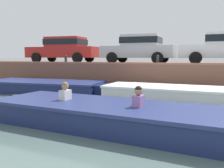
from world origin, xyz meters
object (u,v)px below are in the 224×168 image
object	(u,v)px
boat_moored_central_white	(168,93)
motorboat_passing	(115,116)
mooring_bollard_west	(66,59)
car_left_inner_silver	(139,48)
car_leftmost_red	(64,49)
mooring_bollard_mid	(158,59)
boat_moored_west_navy	(50,87)

from	to	relation	value
boat_moored_central_white	motorboat_passing	bearing A→B (deg)	-98.87
motorboat_passing	mooring_bollard_west	distance (m)	8.33
car_left_inner_silver	mooring_bollard_west	distance (m)	4.11
car_leftmost_red	car_left_inner_silver	size ratio (longest dim) A/B	1.11
car_left_inner_silver	mooring_bollard_mid	size ratio (longest dim) A/B	9.00
mooring_bollard_west	mooring_bollard_mid	size ratio (longest dim) A/B	1.00
boat_moored_west_navy	motorboat_passing	world-z (taller)	motorboat_passing
car_left_inner_silver	mooring_bollard_west	xyz separation A→B (m)	(-3.80, -1.44, -0.61)
boat_moored_west_navy	car_left_inner_silver	distance (m)	5.28
boat_moored_central_white	car_left_inner_silver	distance (m)	4.46
boat_moored_west_navy	motorboat_passing	bearing A→B (deg)	-42.41
car_leftmost_red	boat_moored_west_navy	bearing A→B (deg)	-70.92
motorboat_passing	car_left_inner_silver	size ratio (longest dim) A/B	1.84
car_left_inner_silver	mooring_bollard_west	size ratio (longest dim) A/B	9.00
car_leftmost_red	car_left_inner_silver	world-z (taller)	same
boat_moored_central_white	motorboat_passing	world-z (taller)	motorboat_passing
boat_moored_west_navy	mooring_bollard_mid	size ratio (longest dim) A/B	15.17
boat_moored_central_white	car_left_inner_silver	world-z (taller)	car_left_inner_silver
car_leftmost_red	car_left_inner_silver	bearing A→B (deg)	-0.05
motorboat_passing	mooring_bollard_mid	bearing A→B (deg)	90.73
boat_moored_west_navy	boat_moored_central_white	world-z (taller)	boat_moored_west_navy
car_left_inner_silver	mooring_bollard_mid	xyz separation A→B (m)	(1.26, -1.44, -0.61)
car_left_inner_silver	boat_moored_central_white	bearing A→B (deg)	-59.75
boat_moored_central_white	car_leftmost_red	distance (m)	7.85
mooring_bollard_mid	car_left_inner_silver	bearing A→B (deg)	131.08
boat_moored_west_navy	car_leftmost_red	size ratio (longest dim) A/B	1.52
boat_moored_west_navy	motorboat_passing	xyz separation A→B (m)	(4.90, -4.48, 0.01)
boat_moored_west_navy	mooring_bollard_west	distance (m)	2.37
motorboat_passing	mooring_bollard_mid	distance (m)	6.56
motorboat_passing	car_left_inner_silver	xyz separation A→B (m)	(-1.34, 7.88, 1.91)
boat_moored_west_navy	boat_moored_central_white	size ratio (longest dim) A/B	1.00
boat_moored_west_navy	mooring_bollard_west	bearing A→B (deg)	96.92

